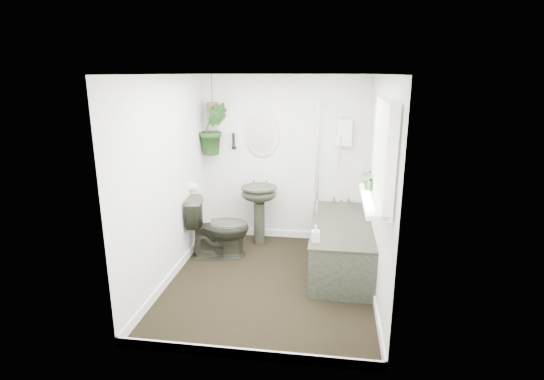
# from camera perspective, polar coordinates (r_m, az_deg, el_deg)

# --- Properties ---
(floor) EXTENTS (2.30, 2.80, 0.02)m
(floor) POSITION_cam_1_polar(r_m,az_deg,el_deg) (4.99, -0.25, -12.27)
(floor) COLOR black
(floor) RESTS_ON ground
(ceiling) EXTENTS (2.30, 2.80, 0.02)m
(ceiling) POSITION_cam_1_polar(r_m,az_deg,el_deg) (4.42, -0.29, 15.42)
(ceiling) COLOR white
(ceiling) RESTS_ON ground
(wall_back) EXTENTS (2.30, 0.02, 2.30)m
(wall_back) POSITION_cam_1_polar(r_m,az_deg,el_deg) (5.93, 1.74, 4.15)
(wall_back) COLOR white
(wall_back) RESTS_ON ground
(wall_front) EXTENTS (2.30, 0.02, 2.30)m
(wall_front) POSITION_cam_1_polar(r_m,az_deg,el_deg) (3.25, -3.95, -5.58)
(wall_front) COLOR white
(wall_front) RESTS_ON ground
(wall_left) EXTENTS (0.02, 2.80, 2.30)m
(wall_left) POSITION_cam_1_polar(r_m,az_deg,el_deg) (4.87, -13.89, 1.19)
(wall_left) COLOR white
(wall_left) RESTS_ON ground
(wall_right) EXTENTS (0.02, 2.80, 2.30)m
(wall_right) POSITION_cam_1_polar(r_m,az_deg,el_deg) (4.55, 14.33, 0.16)
(wall_right) COLOR white
(wall_right) RESTS_ON ground
(skirting) EXTENTS (2.30, 2.80, 0.10)m
(skirting) POSITION_cam_1_polar(r_m,az_deg,el_deg) (4.97, -0.25, -11.66)
(skirting) COLOR white
(skirting) RESTS_ON floor
(bathtub) EXTENTS (0.72, 1.72, 0.58)m
(bathtub) POSITION_cam_1_polar(r_m,az_deg,el_deg) (5.28, 9.26, -7.30)
(bathtub) COLOR #28291F
(bathtub) RESTS_ON floor
(bath_screen) EXTENTS (0.04, 0.72, 1.40)m
(bath_screen) POSITION_cam_1_polar(r_m,az_deg,el_deg) (5.46, 6.17, 4.47)
(bath_screen) COLOR silver
(bath_screen) RESTS_ON bathtub
(shower_box) EXTENTS (0.20, 0.10, 0.35)m
(shower_box) POSITION_cam_1_polar(r_m,az_deg,el_deg) (5.76, 9.69, 7.63)
(shower_box) COLOR white
(shower_box) RESTS_ON wall_back
(oval_mirror) EXTENTS (0.46, 0.03, 0.62)m
(oval_mirror) POSITION_cam_1_polar(r_m,az_deg,el_deg) (5.88, -1.36, 7.51)
(oval_mirror) COLOR beige
(oval_mirror) RESTS_ON wall_back
(wall_sconce) EXTENTS (0.04, 0.04, 0.22)m
(wall_sconce) POSITION_cam_1_polar(r_m,az_deg,el_deg) (5.96, -5.19, 6.59)
(wall_sconce) COLOR black
(wall_sconce) RESTS_ON wall_back
(toilet_roll_holder) EXTENTS (0.11, 0.11, 0.11)m
(toilet_roll_holder) POSITION_cam_1_polar(r_m,az_deg,el_deg) (5.55, -10.49, 0.44)
(toilet_roll_holder) COLOR white
(toilet_roll_holder) RESTS_ON wall_left
(window_recess) EXTENTS (0.08, 1.00, 0.90)m
(window_recess) POSITION_cam_1_polar(r_m,az_deg,el_deg) (3.76, 14.82, 4.77)
(window_recess) COLOR white
(window_recess) RESTS_ON wall_right
(window_sill) EXTENTS (0.18, 1.00, 0.04)m
(window_sill) POSITION_cam_1_polar(r_m,az_deg,el_deg) (3.84, 13.36, -1.34)
(window_sill) COLOR white
(window_sill) RESTS_ON wall_right
(window_blinds) EXTENTS (0.01, 0.86, 0.76)m
(window_blinds) POSITION_cam_1_polar(r_m,az_deg,el_deg) (3.75, 14.14, 4.80)
(window_blinds) COLOR white
(window_blinds) RESTS_ON wall_right
(toilet) EXTENTS (0.84, 0.57, 0.79)m
(toilet) POSITION_cam_1_polar(r_m,az_deg,el_deg) (5.52, -7.19, -4.99)
(toilet) COLOR #28291F
(toilet) RESTS_ON floor
(pedestal_sink) EXTENTS (0.55, 0.49, 0.83)m
(pedestal_sink) POSITION_cam_1_polar(r_m,az_deg,el_deg) (5.87, -1.73, -3.41)
(pedestal_sink) COLOR #28291F
(pedestal_sink) RESTS_ON floor
(sill_plant) EXTENTS (0.23, 0.21, 0.22)m
(sill_plant) POSITION_cam_1_polar(r_m,az_deg,el_deg) (4.10, 13.20, 1.60)
(sill_plant) COLOR black
(sill_plant) RESTS_ON window_sill
(hanging_plant) EXTENTS (0.48, 0.44, 0.71)m
(hanging_plant) POSITION_cam_1_polar(r_m,az_deg,el_deg) (5.90, -7.91, 8.14)
(hanging_plant) COLOR black
(hanging_plant) RESTS_ON ceiling
(soap_bottle) EXTENTS (0.10, 0.10, 0.19)m
(soap_bottle) POSITION_cam_1_polar(r_m,az_deg,el_deg) (4.53, 5.88, -5.86)
(soap_bottle) COLOR black
(soap_bottle) RESTS_ON bathtub
(hanging_pot) EXTENTS (0.16, 0.16, 0.12)m
(hanging_pot) POSITION_cam_1_polar(r_m,az_deg,el_deg) (5.87, -8.01, 11.02)
(hanging_pot) COLOR brown
(hanging_pot) RESTS_ON ceiling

